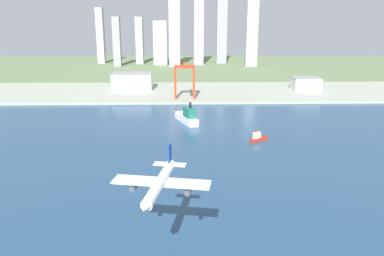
% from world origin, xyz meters
% --- Properties ---
extents(ground_plane, '(2400.00, 2400.00, 0.00)m').
position_xyz_m(ground_plane, '(0.00, 300.00, 0.00)').
color(ground_plane, '#657A50').
extents(water_bay, '(840.00, 360.00, 0.15)m').
position_xyz_m(water_bay, '(0.00, 240.00, 0.07)').
color(water_bay, navy).
rests_on(water_bay, ground).
extents(industrial_pier, '(840.00, 140.00, 2.50)m').
position_xyz_m(industrial_pier, '(0.00, 490.00, 1.25)').
color(industrial_pier, '#9DA492').
rests_on(industrial_pier, ground).
extents(airplane_landing, '(34.40, 38.58, 12.14)m').
position_xyz_m(airplane_landing, '(-2.17, 139.78, 32.85)').
color(airplane_landing, silver).
extents(tugboat_small, '(15.36, 11.36, 9.09)m').
position_xyz_m(tugboat_small, '(60.83, 288.53, 2.71)').
color(tugboat_small, '#B22D1E').
rests_on(tugboat_small, water_bay).
extents(ferry_boat, '(20.98, 37.54, 19.43)m').
position_xyz_m(ferry_boat, '(9.36, 343.11, 5.44)').
color(ferry_boat, white).
rests_on(ferry_boat, water_bay).
extents(port_crane_red, '(22.91, 44.51, 39.62)m').
position_xyz_m(port_crane_red, '(7.68, 438.54, 30.94)').
color(port_crane_red, red).
rests_on(port_crane_red, industrial_pier).
extents(warehouse_main, '(50.25, 33.40, 20.43)m').
position_xyz_m(warehouse_main, '(-58.09, 506.57, 12.74)').
color(warehouse_main, silver).
rests_on(warehouse_main, industrial_pier).
extents(warehouse_annex, '(33.77, 27.55, 15.83)m').
position_xyz_m(warehouse_annex, '(159.97, 493.92, 10.44)').
color(warehouse_annex, silver).
rests_on(warehouse_annex, industrial_pier).
extents(distant_skyline, '(326.17, 77.99, 154.77)m').
position_xyz_m(distant_skyline, '(8.34, 814.26, 63.84)').
color(distant_skyline, '#A7A5AD').
rests_on(distant_skyline, ground).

